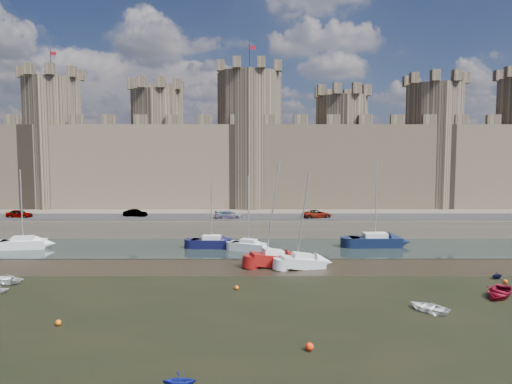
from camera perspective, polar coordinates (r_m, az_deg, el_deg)
ground at (r=33.65m, az=-5.32°, el=-15.33°), size 160.00×160.00×0.00m
seaweed_patch at (r=28.11m, az=-6.48°, el=-19.49°), size 70.00×34.00×0.01m
water_channel at (r=56.74m, az=-3.13°, el=-7.00°), size 160.00×12.00×0.08m
quay at (r=92.11m, az=-1.97°, el=-1.75°), size 160.00×60.00×2.50m
road at (r=66.17m, az=-2.69°, el=-3.13°), size 160.00×7.00×0.10m
castle at (r=79.58m, az=-2.73°, el=4.77°), size 108.50×11.00×29.00m
car_0 at (r=73.60m, az=-27.48°, el=-2.43°), size 3.64×1.71×1.21m
car_1 at (r=68.66m, az=-14.86°, el=-2.57°), size 3.50×1.63×1.11m
car_2 at (r=64.65m, az=-3.43°, el=-2.85°), size 3.93×1.67×1.13m
car_3 at (r=65.60m, az=7.63°, el=-2.76°), size 4.50×2.79×1.16m
sailboat_0 at (r=62.72m, az=-27.10°, el=-5.72°), size 5.45×2.88×9.68m
sailboat_1 at (r=56.68m, az=-5.54°, el=-6.26°), size 5.00×2.12×9.87m
sailboat_2 at (r=54.71m, az=-0.94°, el=-6.68°), size 4.45×3.08×8.95m
sailboat_3 at (r=59.06m, az=14.67°, el=-5.90°), size 6.31×2.55×10.98m
sailboat_4 at (r=47.72m, az=2.14°, el=-8.31°), size 5.05×3.11×11.05m
sailboat_5 at (r=47.06m, az=5.85°, el=-8.62°), size 4.80×2.74×9.75m
dinghy_1 at (r=24.44m, az=-9.55°, el=-22.32°), size 1.89×1.72×0.86m
dinghy_2 at (r=36.91m, az=20.80°, el=-13.30°), size 3.50×3.54×0.60m
dinghy_3 at (r=44.18m, az=-29.31°, el=-10.57°), size 1.38×1.21×0.69m
dinghy_4 at (r=42.52m, az=28.11°, el=-11.08°), size 4.17×4.29×0.73m
dinghy_6 at (r=47.40m, az=-29.04°, el=-9.54°), size 3.90×3.22×0.70m
dinghy_7 at (r=48.42m, az=27.93°, el=-9.23°), size 1.52×1.41×0.66m
buoy_1 at (r=39.75m, az=-2.43°, el=-11.87°), size 0.38×0.38×0.38m
buoy_2 at (r=28.46m, az=6.71°, el=-18.65°), size 0.49×0.49×0.49m
buoy_3 at (r=47.11m, az=28.72°, el=-9.80°), size 0.39×0.39×0.39m
buoy_4 at (r=34.63m, az=-23.47°, el=-14.76°), size 0.41×0.41×0.41m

